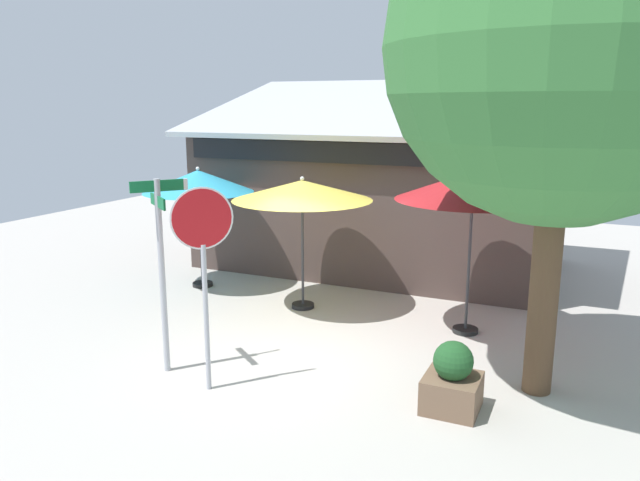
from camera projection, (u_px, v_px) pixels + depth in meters
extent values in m
cube|color=#ADA8A0|center=(301.00, 357.00, 9.79)|extent=(28.00, 28.00, 0.10)
cube|color=#473833|center=(382.00, 199.00, 15.04)|extent=(8.20, 4.56, 3.27)
cube|color=#B7BABF|center=(382.00, 106.00, 14.42)|extent=(8.70, 5.14, 1.39)
cube|color=black|center=(347.00, 153.00, 12.69)|extent=(7.60, 0.16, 0.44)
cylinder|color=#A8AAB2|center=(162.00, 278.00, 8.88)|extent=(0.09, 0.09, 2.89)
cube|color=#116B38|center=(157.00, 186.00, 8.59)|extent=(0.48, 0.62, 0.16)
cube|color=#116B38|center=(158.00, 201.00, 8.63)|extent=(0.62, 0.48, 0.16)
cube|color=white|center=(185.00, 184.00, 8.77)|extent=(0.06, 0.07, 0.16)
cylinder|color=#A8AAB2|center=(206.00, 319.00, 8.37)|extent=(0.07, 0.07, 2.08)
cylinder|color=white|center=(202.00, 218.00, 8.07)|extent=(0.61, 0.60, 0.84)
cylinder|color=red|center=(202.00, 218.00, 8.07)|extent=(0.58, 0.57, 0.79)
cylinder|color=black|center=(203.00, 284.00, 13.44)|extent=(0.44, 0.44, 0.08)
cylinder|color=#333335|center=(201.00, 239.00, 13.21)|extent=(0.05, 0.05, 2.13)
cone|color=#2D99BC|center=(198.00, 181.00, 12.94)|extent=(2.35, 2.35, 0.47)
sphere|color=silver|center=(198.00, 169.00, 12.88)|extent=(0.08, 0.08, 0.08)
cylinder|color=black|center=(303.00, 305.00, 12.02)|extent=(0.44, 0.44, 0.08)
cylinder|color=#333335|center=(303.00, 253.00, 11.79)|extent=(0.05, 0.05, 2.19)
cone|color=#EAD14C|center=(302.00, 190.00, 11.52)|extent=(2.67, 2.67, 0.38)
sphere|color=silver|center=(302.00, 179.00, 11.47)|extent=(0.08, 0.08, 0.08)
cylinder|color=black|center=(465.00, 330.00, 10.71)|extent=(0.44, 0.44, 0.08)
cylinder|color=#333335|center=(469.00, 266.00, 10.46)|extent=(0.05, 0.05, 2.39)
cone|color=#B21E23|center=(473.00, 185.00, 10.15)|extent=(2.61, 2.61, 0.49)
sphere|color=silver|center=(474.00, 169.00, 10.09)|extent=(0.08, 0.08, 0.08)
cylinder|color=brown|center=(544.00, 290.00, 8.22)|extent=(0.39, 0.39, 2.92)
sphere|color=#387538|center=(565.00, 46.00, 7.53)|extent=(4.50, 4.50, 4.50)
cube|color=brown|center=(452.00, 393.00, 7.96)|extent=(0.71, 0.71, 0.46)
sphere|color=#1E4C23|center=(453.00, 361.00, 7.87)|extent=(0.52, 0.52, 0.52)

